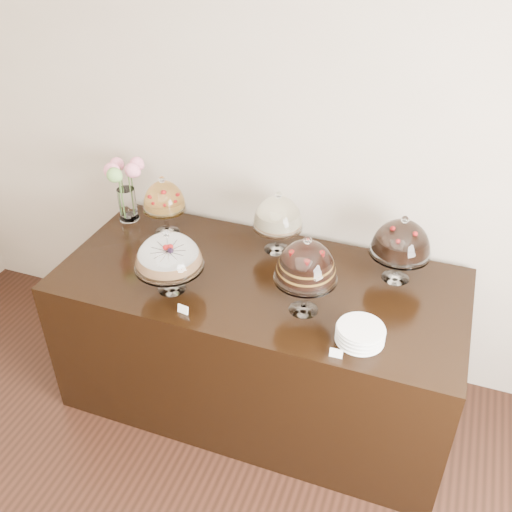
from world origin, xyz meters
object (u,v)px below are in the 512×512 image
(cake_stand_dark_choco, at_px, (402,240))
(plate_stack, at_px, (360,334))
(display_counter, at_px, (259,341))
(cake_stand_fruit_tart, at_px, (164,198))
(cake_stand_choco_layer, at_px, (306,264))
(cake_stand_cheesecake, at_px, (278,215))
(flower_vase, at_px, (124,183))
(cake_stand_sugar_sponge, at_px, (168,254))

(cake_stand_dark_choco, xyz_separation_m, plate_stack, (-0.08, -0.56, -0.20))
(display_counter, bearing_deg, cake_stand_fruit_tart, 159.29)
(display_counter, relative_size, cake_stand_choco_layer, 5.07)
(cake_stand_cheesecake, distance_m, flower_vase, 0.99)
(cake_stand_sugar_sponge, xyz_separation_m, cake_stand_cheesecake, (0.40, 0.55, 0.01))
(plate_stack, bearing_deg, display_counter, 153.86)
(cake_stand_dark_choco, relative_size, flower_vase, 0.95)
(cake_stand_sugar_sponge, distance_m, cake_stand_cheesecake, 0.68)
(cake_stand_choco_layer, distance_m, plate_stack, 0.41)
(display_counter, xyz_separation_m, cake_stand_fruit_tart, (-0.69, 0.26, 0.68))
(cake_stand_choco_layer, height_order, cake_stand_dark_choco, cake_stand_choco_layer)
(cake_stand_fruit_tart, distance_m, flower_vase, 0.31)
(display_counter, height_order, cake_stand_sugar_sponge, cake_stand_sugar_sponge)
(cake_stand_dark_choco, bearing_deg, cake_stand_fruit_tart, -179.98)
(display_counter, height_order, plate_stack, plate_stack)
(cake_stand_sugar_sponge, height_order, cake_stand_cheesecake, cake_stand_cheesecake)
(flower_vase, bearing_deg, plate_stack, -21.12)
(display_counter, relative_size, cake_stand_fruit_tart, 5.90)
(display_counter, distance_m, cake_stand_sugar_sponge, 0.82)
(cake_stand_sugar_sponge, bearing_deg, cake_stand_cheesecake, 53.91)
(cake_stand_sugar_sponge, distance_m, flower_vase, 0.82)
(flower_vase, bearing_deg, cake_stand_fruit_tart, -10.93)
(cake_stand_dark_choco, bearing_deg, plate_stack, -98.21)
(cake_stand_fruit_tart, bearing_deg, cake_stand_dark_choco, 0.02)
(display_counter, bearing_deg, cake_stand_cheesecake, 90.17)
(cake_stand_cheesecake, distance_m, cake_stand_fruit_tart, 0.69)
(cake_stand_choco_layer, relative_size, cake_stand_cheesecake, 1.16)
(cake_stand_sugar_sponge, bearing_deg, cake_stand_choco_layer, 6.01)
(cake_stand_choco_layer, bearing_deg, cake_stand_dark_choco, 47.74)
(display_counter, distance_m, cake_stand_cheesecake, 0.75)
(plate_stack, bearing_deg, cake_stand_fruit_tart, 156.70)
(flower_vase, xyz_separation_m, plate_stack, (1.60, -0.62, -0.20))
(flower_vase, bearing_deg, cake_stand_dark_choco, -1.95)
(display_counter, distance_m, plate_stack, 0.84)
(display_counter, xyz_separation_m, cake_stand_dark_choco, (0.69, 0.26, 0.69))
(cake_stand_cheesecake, xyz_separation_m, plate_stack, (0.61, -0.61, -0.19))
(cake_stand_sugar_sponge, height_order, cake_stand_choco_layer, cake_stand_choco_layer)
(cake_stand_choco_layer, relative_size, cake_stand_dark_choco, 1.12)
(cake_stand_sugar_sponge, bearing_deg, plate_stack, -3.18)
(cake_stand_sugar_sponge, bearing_deg, flower_vase, 136.41)
(cake_stand_fruit_tart, bearing_deg, cake_stand_sugar_sponge, -60.07)
(cake_stand_choco_layer, xyz_separation_m, flower_vase, (-1.29, 0.49, -0.03))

